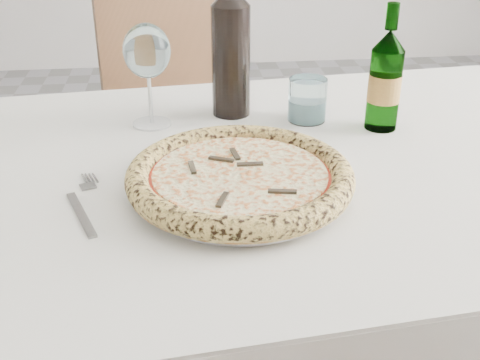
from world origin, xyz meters
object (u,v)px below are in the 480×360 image
at_px(plate, 240,187).
at_px(wine_glass, 147,53).
at_px(pizza, 240,176).
at_px(chair_far, 178,117).
at_px(wine_bottle, 231,50).
at_px(tumbler, 307,103).
at_px(dining_table, 233,210).
at_px(beer_bottle, 385,80).

xyz_separation_m(plate, wine_glass, (-0.14, 0.29, 0.13)).
bearing_deg(pizza, chair_far, 95.39).
bearing_deg(wine_bottle, tumbler, -19.81).
xyz_separation_m(dining_table, wine_glass, (-0.14, 0.19, 0.23)).
xyz_separation_m(dining_table, tumbler, (0.16, 0.18, 0.12)).
distance_m(wine_glass, wine_bottle, 0.16).
bearing_deg(wine_glass, pizza, -64.68).
xyz_separation_m(plate, pizza, (-0.00, -0.00, 0.02)).
relative_size(chair_far, wine_bottle, 3.08).
bearing_deg(tumbler, chair_far, 111.54).
relative_size(dining_table, chair_far, 1.63).
bearing_deg(wine_bottle, plate, -93.47).
relative_size(pizza, wine_bottle, 1.13).
bearing_deg(wine_bottle, beer_bottle, -21.37).
height_order(dining_table, plate, plate).
height_order(plate, wine_bottle, wine_bottle).
relative_size(chair_far, tumbler, 11.33).
relative_size(plate, beer_bottle, 1.29).
height_order(plate, pizza, pizza).
height_order(beer_bottle, wine_bottle, wine_bottle).
height_order(pizza, beer_bottle, beer_bottle).
relative_size(chair_far, wine_glass, 4.84).
distance_m(pizza, tumbler, 0.32).
height_order(dining_table, pizza, pizza).
distance_m(chair_far, beer_bottle, 0.84).
relative_size(dining_table, wine_bottle, 5.03).
xyz_separation_m(pizza, wine_glass, (-0.14, 0.29, 0.11)).
distance_m(chair_far, plate, 0.94).
distance_m(dining_table, tumbler, 0.27).
bearing_deg(pizza, wine_glass, 115.32).
xyz_separation_m(dining_table, chair_far, (-0.09, 0.80, -0.14)).
xyz_separation_m(tumbler, wine_bottle, (-0.14, 0.05, 0.09)).
xyz_separation_m(pizza, wine_bottle, (0.02, 0.33, 0.10)).
distance_m(plate, pizza, 0.02).
xyz_separation_m(dining_table, pizza, (-0.00, -0.10, 0.12)).
bearing_deg(wine_glass, dining_table, -54.06).
bearing_deg(wine_glass, tumbler, -1.87).
relative_size(tumbler, beer_bottle, 0.36).
xyz_separation_m(beer_bottle, wine_bottle, (-0.27, 0.11, 0.04)).
bearing_deg(beer_bottle, wine_bottle, 158.63).
relative_size(beer_bottle, wine_bottle, 0.76).
height_order(wine_glass, beer_bottle, beer_bottle).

